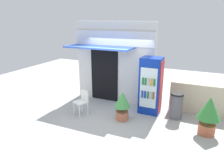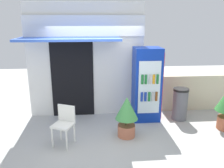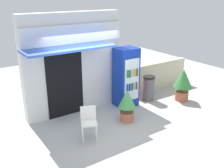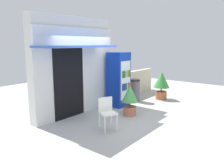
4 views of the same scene
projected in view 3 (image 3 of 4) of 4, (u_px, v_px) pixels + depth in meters
ground at (107, 126)px, 7.39m from camera, size 16.00×16.00×0.00m
storefront_building at (73, 63)px, 7.84m from camera, size 3.22×1.23×3.11m
drink_cooler at (126, 77)px, 8.47m from camera, size 0.72×0.66×1.97m
plastic_chair at (89, 120)px, 6.65m from camera, size 0.53×0.52×0.86m
potted_plant_near_shop at (127, 103)px, 7.52m from camera, size 0.53×0.53×0.97m
potted_plant_curbside at (183, 82)px, 8.95m from camera, size 0.65×0.65×1.14m
trash_bin at (149, 88)px, 9.05m from camera, size 0.42×0.42×0.88m
stone_boundary_wall at (157, 75)px, 10.13m from camera, size 2.80×0.20×1.06m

